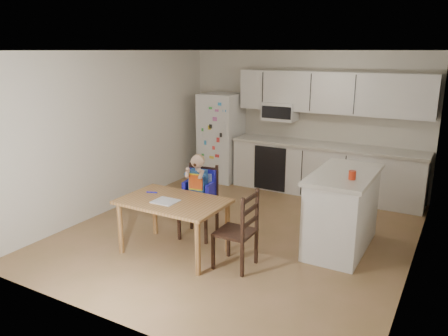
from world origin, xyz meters
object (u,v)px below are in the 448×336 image
chair_booster (199,187)px  chair_side (242,226)px  kitchen_island (342,210)px  red_cup (352,175)px  dining_table (173,207)px  refrigerator (221,137)px

chair_booster → chair_side: (0.95, -0.57, -0.17)m
kitchen_island → chair_side: bearing=-127.1°
kitchen_island → red_cup: (0.15, -0.26, 0.56)m
kitchen_island → red_cup: 0.63m
red_cup → chair_side: (-1.01, -0.88, -0.54)m
dining_table → chair_booster: chair_booster is taller
chair_booster → kitchen_island: bearing=9.1°
dining_table → chair_side: (0.94, 0.05, -0.07)m
red_cup → dining_table: size_ratio=0.08×
kitchen_island → red_cup: bearing=-59.8°
refrigerator → chair_booster: 2.76m
refrigerator → red_cup: (3.06, -2.21, 0.22)m
red_cup → chair_booster: size_ratio=0.09×
refrigerator → dining_table: bearing=-70.6°
red_cup → dining_table: red_cup is taller
refrigerator → kitchen_island: 3.53m
refrigerator → chair_booster: (1.10, -2.53, -0.15)m
red_cup → chair_booster: (-1.96, -0.31, -0.37)m
dining_table → chair_booster: 0.63m
dining_table → chair_side: bearing=3.1°
refrigerator → chair_booster: bearing=-66.4°
dining_table → chair_booster: (-0.01, 0.62, 0.09)m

